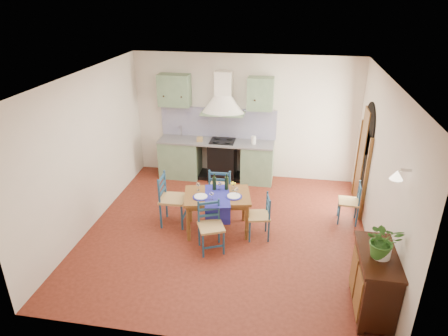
{
  "coord_description": "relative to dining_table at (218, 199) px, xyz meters",
  "views": [
    {
      "loc": [
        1.01,
        -6.08,
        4.06
      ],
      "look_at": [
        -0.09,
        0.3,
        1.13
      ],
      "focal_mm": 32.0,
      "sensor_mm": 36.0,
      "label": 1
    }
  ],
  "objects": [
    {
      "name": "chair_far",
      "position": [
        -0.07,
        0.68,
        -0.15
      ],
      "size": [
        0.47,
        0.47,
        0.96
      ],
      "color": "navy",
      "rests_on": "ground"
    },
    {
      "name": "chair_left",
      "position": [
        -0.88,
        0.09,
        -0.14
      ],
      "size": [
        0.48,
        0.48,
        0.99
      ],
      "color": "navy",
      "rests_on": "ground"
    },
    {
      "name": "right_wall",
      "position": [
        2.66,
        0.26,
        0.69
      ],
      "size": [
        0.26,
        5.0,
        2.8
      ],
      "color": "beige",
      "rests_on": "ground"
    },
    {
      "name": "dining_table",
      "position": [
        0.0,
        0.0,
        0.0
      ],
      "size": [
        1.28,
        1.01,
        1.05
      ],
      "color": "brown",
      "rests_on": "ground"
    },
    {
      "name": "potted_plant",
      "position": [
        2.43,
        -1.65,
        0.53
      ],
      "size": [
        0.44,
        0.38,
        0.49
      ],
      "primitive_type": "imported",
      "rotation": [
        0.0,
        0.0,
        0.0
      ],
      "color": "#2E6222",
      "rests_on": "sideboard"
    },
    {
      "name": "chair_near",
      "position": [
        -0.01,
        -0.58,
        -0.2
      ],
      "size": [
        0.53,
        0.53,
        0.87
      ],
      "color": "navy",
      "rests_on": "ground"
    },
    {
      "name": "floor",
      "position": [
        0.16,
        -0.02,
        -0.65
      ],
      "size": [
        5.0,
        5.0,
        0.0
      ],
      "primitive_type": "plane",
      "color": "#49190F",
      "rests_on": "ground"
    },
    {
      "name": "ceiling",
      "position": [
        0.16,
        -0.02,
        2.16
      ],
      "size": [
        5.0,
        5.0,
        0.01
      ],
      "primitive_type": "cube",
      "color": "white",
      "rests_on": "back_wall"
    },
    {
      "name": "chair_spare",
      "position": [
        2.39,
        0.72,
        -0.23
      ],
      "size": [
        0.4,
        0.4,
        0.8
      ],
      "color": "navy",
      "rests_on": "ground"
    },
    {
      "name": "left_wall",
      "position": [
        -2.34,
        -0.02,
        0.75
      ],
      "size": [
        0.04,
        5.0,
        2.8
      ],
      "primitive_type": "cube",
      "color": "beige",
      "rests_on": "ground"
    },
    {
      "name": "sideboard",
      "position": [
        2.42,
        -1.61,
        -0.14
      ],
      "size": [
        0.5,
        1.05,
        0.94
      ],
      "color": "black",
      "rests_on": "ground"
    },
    {
      "name": "back_wall",
      "position": [
        -0.31,
        2.27,
        0.4
      ],
      "size": [
        5.0,
        0.96,
        2.8
      ],
      "color": "beige",
      "rests_on": "ground"
    },
    {
      "name": "chair_right",
      "position": [
        0.77,
        -0.08,
        -0.22
      ],
      "size": [
        0.45,
        0.45,
        0.82
      ],
      "color": "navy",
      "rests_on": "ground"
    }
  ]
}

